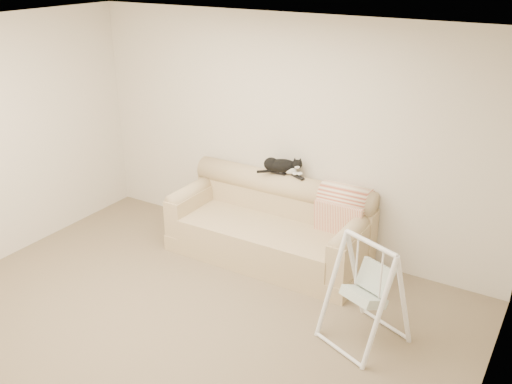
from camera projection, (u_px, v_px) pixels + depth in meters
ground_plane at (181, 328)px, 5.19m from camera, size 5.00×5.00×0.00m
room_shell at (171, 172)px, 4.59m from camera, size 5.04×4.04×2.60m
sofa at (271, 227)px, 6.32m from camera, size 2.20×0.93×0.90m
remote_a at (278, 172)px, 6.30m from camera, size 0.18×0.05×0.03m
remote_b at (298, 177)px, 6.18m from camera, size 0.18×0.11×0.02m
tuxedo_cat at (282, 166)px, 6.25m from camera, size 0.48×0.33×0.20m
throw_blanket at (344, 203)px, 5.99m from camera, size 0.53×0.38×0.58m
baby_swing at (367, 291)px, 4.87m from camera, size 0.79×0.81×0.98m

